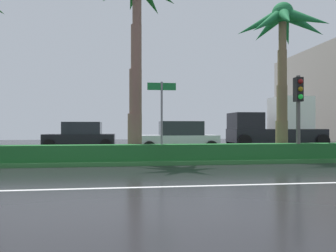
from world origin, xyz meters
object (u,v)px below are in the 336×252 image
object	(u,v)px
car_in_traffic_second	(81,136)
box_truck_lead	(277,125)
car_in_traffic_third	(179,138)
palm_tree_centre_left	(136,12)
palm_tree_centre	(282,35)
street_name_sign	(162,110)
traffic_signal_median_right	(299,102)

from	to	relation	value
car_in_traffic_second	box_truck_lead	world-z (taller)	box_truck_lead
car_in_traffic_third	box_truck_lead	distance (m)	8.20
palm_tree_centre_left	palm_tree_centre	xyz separation A→B (m)	(6.31, 0.03, -0.68)
street_name_sign	box_truck_lead	xyz separation A→B (m)	(8.93, 8.68, -0.53)
car_in_traffic_third	car_in_traffic_second	bearing A→B (deg)	-29.08
palm_tree_centre_left	palm_tree_centre	size ratio (longest dim) A/B	1.17
car_in_traffic_third	street_name_sign	bearing A→B (deg)	73.75
street_name_sign	car_in_traffic_third	xyz separation A→B (m)	(1.52, 5.22, -1.25)
palm_tree_centre_left	car_in_traffic_second	world-z (taller)	palm_tree_centre_left
palm_tree_centre_left	car_in_traffic_third	bearing A→B (deg)	60.14
palm_tree_centre	car_in_traffic_second	distance (m)	12.98
street_name_sign	car_in_traffic_second	size ratio (longest dim) A/B	0.70
car_in_traffic_second	car_in_traffic_third	bearing A→B (deg)	150.92
palm_tree_centre	car_in_traffic_second	bearing A→B (deg)	142.11
palm_tree_centre	traffic_signal_median_right	xyz separation A→B (m)	(0.07, -1.21, -2.99)
palm_tree_centre	car_in_traffic_third	world-z (taller)	palm_tree_centre
car_in_traffic_second	box_truck_lead	distance (m)	13.16
traffic_signal_median_right	box_truck_lead	size ratio (longest dim) A/B	0.52
traffic_signal_median_right	car_in_traffic_second	xyz separation A→B (m)	(-9.65, 8.67, -1.60)
traffic_signal_median_right	car_in_traffic_second	distance (m)	13.07
street_name_sign	car_in_traffic_third	size ratio (longest dim) A/B	0.70
palm_tree_centre	street_name_sign	bearing A→B (deg)	-169.86
traffic_signal_median_right	box_truck_lead	bearing A→B (deg)	68.64
street_name_sign	car_in_traffic_second	world-z (taller)	street_name_sign
street_name_sign	car_in_traffic_second	distance (m)	9.49
traffic_signal_median_right	palm_tree_centre	bearing A→B (deg)	93.26
car_in_traffic_third	box_truck_lead	xyz separation A→B (m)	(7.41, 3.46, 0.72)
palm_tree_centre	traffic_signal_median_right	world-z (taller)	palm_tree_centre
palm_tree_centre_left	palm_tree_centre	world-z (taller)	palm_tree_centre_left
palm_tree_centre_left	street_name_sign	xyz separation A→B (m)	(0.95, -0.93, -4.01)
palm_tree_centre	palm_tree_centre_left	bearing A→B (deg)	-179.68
traffic_signal_median_right	box_truck_lead	world-z (taller)	box_truck_lead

